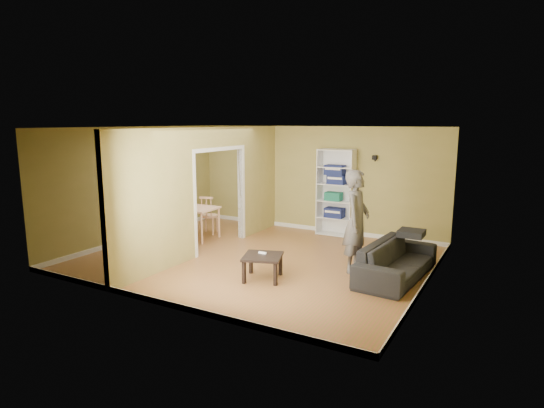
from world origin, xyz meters
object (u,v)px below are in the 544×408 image
(chair_near, at_px, (172,221))
(dining_table, at_px, (191,210))
(coffee_table, at_px, (263,259))
(chair_far, at_px, (209,215))
(person, at_px, (357,213))
(chair_left, at_px, (169,215))
(sofa, at_px, (397,255))
(bookshelf, at_px, (337,192))

(chair_near, bearing_deg, dining_table, 82.95)
(coffee_table, distance_m, chair_far, 3.57)
(person, relative_size, chair_left, 2.27)
(sofa, relative_size, person, 0.99)
(person, distance_m, dining_table, 4.21)
(dining_table, xyz_separation_m, chair_left, (-0.70, 0.01, -0.18))
(person, relative_size, coffee_table, 3.38)
(sofa, distance_m, chair_left, 5.64)
(person, xyz_separation_m, coffee_table, (-1.26, -1.22, -0.73))
(bookshelf, height_order, dining_table, bookshelf)
(coffee_table, relative_size, chair_near, 0.62)
(chair_left, bearing_deg, bookshelf, 116.30)
(sofa, height_order, chair_near, chair_near)
(sofa, height_order, person, person)
(dining_table, bearing_deg, sofa, -4.77)
(person, relative_size, bookshelf, 1.06)
(chair_left, height_order, chair_near, chair_near)
(bookshelf, distance_m, dining_table, 3.49)
(person, height_order, dining_table, person)
(bookshelf, distance_m, chair_left, 4.10)
(dining_table, xyz_separation_m, chair_near, (-0.00, -0.64, -0.14))
(person, bearing_deg, dining_table, 80.91)
(bookshelf, xyz_separation_m, chair_far, (-2.75, -1.41, -0.56))
(chair_near, bearing_deg, chair_left, 130.21)
(sofa, xyz_separation_m, dining_table, (-4.92, 0.41, 0.26))
(person, height_order, bookshelf, person)
(coffee_table, height_order, chair_left, chair_left)
(person, distance_m, bookshelf, 2.74)
(coffee_table, distance_m, chair_left, 3.97)
(chair_far, bearing_deg, chair_left, 18.25)
(coffee_table, height_order, dining_table, dining_table)
(chair_left, distance_m, chair_far, 0.97)
(chair_near, bearing_deg, bookshelf, 35.92)
(chair_far, bearing_deg, dining_table, 63.75)
(chair_near, xyz_separation_m, chair_far, (0.10, 1.21, -0.05))
(bookshelf, relative_size, chair_left, 2.15)
(person, height_order, coffee_table, person)
(sofa, bearing_deg, chair_near, 97.34)
(dining_table, distance_m, chair_left, 0.73)
(bookshelf, relative_size, dining_table, 1.74)
(chair_near, relative_size, chair_far, 1.11)
(chair_left, xyz_separation_m, chair_far, (0.80, 0.56, -0.01))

